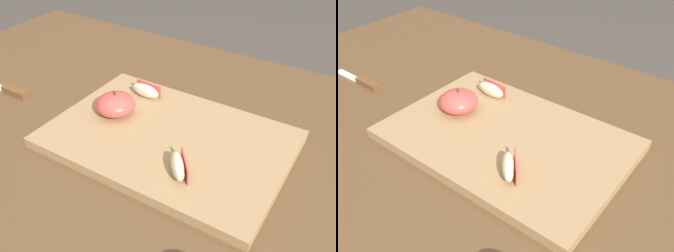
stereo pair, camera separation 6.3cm
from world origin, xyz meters
TOP-DOWN VIEW (x-y plane):
  - dining_table at (0.00, 0.00)m, footprint 1.40×0.86m
  - cutting_board at (0.03, -0.01)m, footprint 0.44×0.30m
  - apple_half_skin_up at (-0.09, 0.00)m, footprint 0.08×0.08m
  - apple_wedge_middle at (-0.08, 0.08)m, footprint 0.07×0.03m
  - apple_wedge_right at (0.10, -0.09)m, footprint 0.06×0.07m
  - paring_knife at (-0.37, -0.04)m, footprint 0.16×0.02m

SIDE VIEW (x-z plane):
  - dining_table at x=0.00m, z-range 0.28..1.06m
  - paring_knife at x=-0.37m, z-range 0.77..0.79m
  - cutting_board at x=0.03m, z-range 0.78..0.80m
  - apple_wedge_middle at x=-0.08m, z-range 0.80..0.82m
  - apple_wedge_right at x=0.10m, z-range 0.80..0.82m
  - apple_half_skin_up at x=-0.09m, z-range 0.79..0.84m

